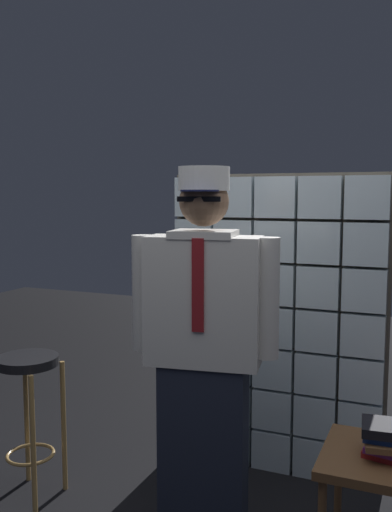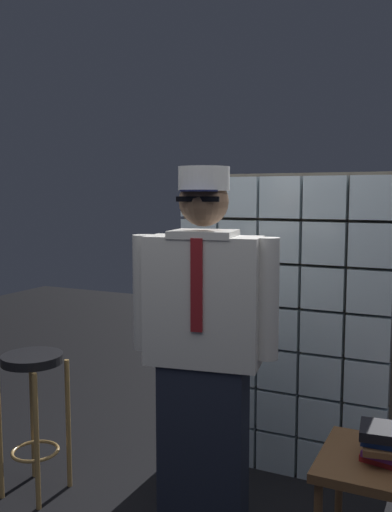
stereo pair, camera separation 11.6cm
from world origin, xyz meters
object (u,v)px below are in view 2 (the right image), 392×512
Objects in this scene: side_table at (382,477)px; book_stack at (391,444)px; standing_person at (204,348)px; bar_stool at (33,390)px.

book_stack is (0.03, -0.01, 0.16)m from side_table.
standing_person reaches higher than bar_stool.
bar_stool is 3.06× the size of book_stack.
bar_stool is (-1.03, -0.06, -0.35)m from standing_person.
bar_stool reaches higher than side_table.
standing_person is 2.26× the size of bar_stool.
standing_person is 0.93m from book_stack.
side_table is 0.16m from book_stack.
book_stack is at bearing -11.60° from standing_person.
standing_person is at bearing 178.50° from side_table.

